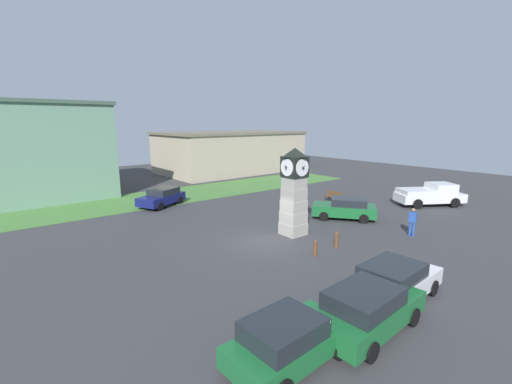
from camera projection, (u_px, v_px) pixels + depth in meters
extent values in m
plane|color=#38383A|center=(265.00, 241.00, 19.81)|extent=(81.28, 81.28, 0.00)
cube|color=#9A958B|center=(293.00, 229.00, 20.98)|extent=(1.31, 1.31, 0.72)
cube|color=#9E998F|center=(293.00, 217.00, 20.84)|extent=(1.26, 1.26, 0.72)
cube|color=#9D988E|center=(294.00, 206.00, 20.70)|extent=(1.20, 1.20, 0.72)
cube|color=#9B968B|center=(294.00, 194.00, 20.55)|extent=(1.15, 1.15, 0.72)
cube|color=#9D988E|center=(294.00, 183.00, 20.41)|extent=(1.10, 1.10, 0.72)
cube|color=black|center=(295.00, 167.00, 20.22)|extent=(1.22, 1.22, 1.22)
cylinder|color=white|center=(287.00, 166.00, 20.70)|extent=(1.00, 0.04, 1.00)
cube|color=black|center=(287.00, 166.00, 20.72)|extent=(0.06, 0.22, 0.14)
cube|color=black|center=(287.00, 166.00, 20.72)|extent=(0.04, 0.24, 0.34)
cylinder|color=white|center=(302.00, 168.00, 19.73)|extent=(1.00, 0.04, 1.00)
cube|color=black|center=(303.00, 168.00, 19.71)|extent=(0.06, 0.18, 0.19)
cube|color=black|center=(303.00, 168.00, 19.71)|extent=(0.04, 0.34, 0.24)
cylinder|color=white|center=(302.00, 166.00, 20.60)|extent=(0.04, 1.00, 1.00)
cube|color=black|center=(302.00, 166.00, 20.62)|extent=(0.13, 0.06, 0.22)
cube|color=black|center=(302.00, 166.00, 20.62)|extent=(0.18, 0.04, 0.36)
cylinder|color=white|center=(287.00, 168.00, 19.83)|extent=(0.04, 1.00, 1.00)
cube|color=black|center=(286.00, 168.00, 19.81)|extent=(0.15, 0.06, 0.21)
cube|color=black|center=(286.00, 168.00, 19.81)|extent=(0.32, 0.04, 0.27)
pyramid|color=black|center=(295.00, 152.00, 20.04)|extent=(1.28, 1.28, 0.50)
cylinder|color=brown|center=(315.00, 249.00, 17.60)|extent=(0.22, 0.22, 0.71)
sphere|color=brown|center=(315.00, 242.00, 17.53)|extent=(0.20, 0.20, 0.20)
cylinder|color=brown|center=(336.00, 241.00, 18.67)|extent=(0.25, 0.25, 0.80)
sphere|color=brown|center=(337.00, 233.00, 18.58)|extent=(0.22, 0.22, 0.22)
cube|color=#19602D|center=(290.00, 344.00, 9.71)|extent=(3.93, 1.97, 0.62)
cube|color=#1E2328|center=(283.00, 329.00, 9.41)|extent=(2.19, 1.75, 0.57)
cylinder|color=black|center=(296.00, 323.00, 11.16)|extent=(0.65, 0.25, 0.64)
cylinder|color=black|center=(340.00, 349.00, 9.90)|extent=(0.65, 0.25, 0.64)
cylinder|color=black|center=(239.00, 355.00, 9.62)|extent=(0.65, 0.25, 0.64)
cube|color=#19602D|center=(368.00, 312.00, 11.25)|extent=(4.46, 2.13, 0.70)
cube|color=#1E2328|center=(364.00, 298.00, 10.91)|extent=(2.49, 1.87, 0.57)
cylinder|color=black|center=(365.00, 297.00, 12.85)|extent=(0.65, 0.25, 0.64)
cylinder|color=black|center=(413.00, 317.00, 11.53)|extent=(0.65, 0.25, 0.64)
cylinder|color=black|center=(320.00, 324.00, 11.09)|extent=(0.65, 0.25, 0.64)
cylinder|color=black|center=(371.00, 352.00, 9.78)|extent=(0.65, 0.25, 0.64)
cube|color=silver|center=(395.00, 283.00, 13.31)|extent=(4.36, 2.16, 0.67)
cube|color=#1E2328|center=(392.00, 271.00, 12.98)|extent=(2.44, 1.90, 0.54)
cylinder|color=black|center=(389.00, 273.00, 14.89)|extent=(0.65, 0.26, 0.64)
cylinder|color=black|center=(433.00, 288.00, 13.56)|extent=(0.65, 0.26, 0.64)
cylinder|color=black|center=(355.00, 293.00, 13.17)|extent=(0.65, 0.26, 0.64)
cylinder|color=black|center=(402.00, 312.00, 11.84)|extent=(0.65, 0.26, 0.64)
cube|color=#19602D|center=(344.00, 210.00, 24.33)|extent=(4.12, 4.56, 0.73)
cube|color=#1E2328|center=(349.00, 202.00, 24.13)|extent=(2.81, 2.93, 0.51)
cylinder|color=black|center=(324.00, 216.00, 23.87)|extent=(0.57, 0.64, 0.64)
cylinder|color=black|center=(325.00, 210.00, 25.55)|extent=(0.57, 0.64, 0.64)
cylinder|color=black|center=(364.00, 219.00, 23.24)|extent=(0.57, 0.64, 0.64)
cylinder|color=black|center=(362.00, 212.00, 24.92)|extent=(0.57, 0.64, 0.64)
cube|color=navy|center=(161.00, 199.00, 28.01)|extent=(4.38, 3.43, 0.68)
cube|color=#1E2328|center=(163.00, 191.00, 28.16)|extent=(2.72, 2.52, 0.52)
cylinder|color=black|center=(160.00, 207.00, 26.61)|extent=(0.67, 0.48, 0.64)
cylinder|color=black|center=(142.00, 204.00, 27.37)|extent=(0.67, 0.48, 0.64)
cylinder|color=black|center=(180.00, 200.00, 28.77)|extent=(0.67, 0.48, 0.64)
cylinder|color=black|center=(163.00, 198.00, 29.53)|extent=(0.67, 0.48, 0.64)
cube|color=silver|center=(429.00, 197.00, 28.17)|extent=(5.58, 4.43, 0.70)
cube|color=silver|center=(441.00, 188.00, 28.13)|extent=(2.55, 2.54, 0.80)
cube|color=silver|center=(418.00, 191.00, 27.94)|extent=(3.52, 3.18, 0.36)
cylinder|color=black|center=(440.00, 198.00, 29.31)|extent=(0.83, 0.66, 0.80)
cylinder|color=black|center=(455.00, 203.00, 27.54)|extent=(0.83, 0.66, 0.80)
cylinder|color=black|center=(405.00, 199.00, 28.93)|extent=(0.83, 0.66, 0.80)
cylinder|color=black|center=(417.00, 204.00, 27.15)|extent=(0.83, 0.66, 0.80)
cube|color=brown|center=(333.00, 197.00, 29.58)|extent=(0.64, 1.64, 0.08)
cube|color=brown|center=(335.00, 193.00, 29.67)|extent=(0.20, 1.60, 0.40)
cylinder|color=#262628|center=(326.00, 198.00, 30.05)|extent=(0.06, 0.06, 0.45)
cylinder|color=#262628|center=(336.00, 201.00, 29.00)|extent=(0.06, 0.06, 0.45)
cylinder|color=#262628|center=(329.00, 198.00, 30.26)|extent=(0.06, 0.06, 0.45)
cylinder|color=#262628|center=(340.00, 200.00, 29.21)|extent=(0.06, 0.06, 0.45)
cylinder|color=#264CA5|center=(413.00, 229.00, 20.58)|extent=(0.14, 0.14, 0.86)
cylinder|color=#264CA5|center=(410.00, 229.00, 20.70)|extent=(0.14, 0.14, 0.86)
cube|color=#264CA5|center=(413.00, 217.00, 20.49)|extent=(0.33, 0.45, 0.64)
sphere|color=#8C664C|center=(413.00, 210.00, 20.40)|extent=(0.23, 0.23, 0.23)
cube|color=gray|center=(35.00, 152.00, 31.48)|extent=(11.24, 12.05, 8.23)
cube|color=#405849|center=(29.00, 104.00, 30.62)|extent=(11.58, 12.41, 0.30)
cube|color=#B7A88E|center=(230.00, 153.00, 47.67)|extent=(18.82, 11.49, 5.19)
cube|color=#6E6455|center=(230.00, 133.00, 47.12)|extent=(19.39, 11.84, 0.30)
cube|color=#477A38|center=(130.00, 202.00, 29.57)|extent=(48.77, 6.98, 0.04)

